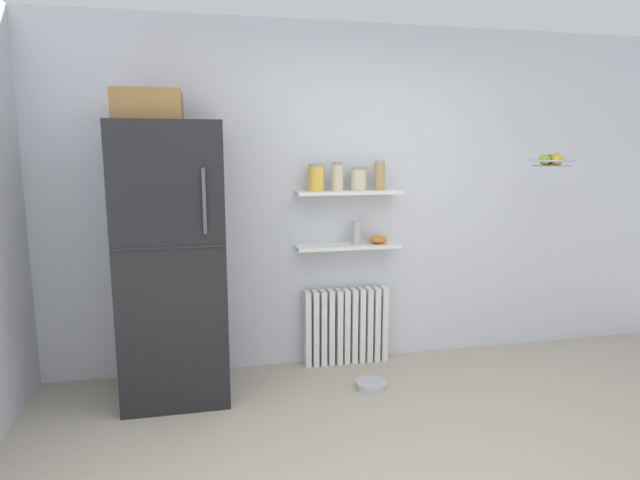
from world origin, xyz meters
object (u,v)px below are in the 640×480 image
at_px(radiator, 346,326).
at_px(vase, 356,233).
at_px(pet_food_bowl, 371,385).
at_px(storage_jar_2, 359,179).
at_px(storage_jar_3, 380,176).
at_px(storage_jar_0, 316,178).
at_px(storage_jar_1, 338,177).
at_px(shelf_bowl, 378,239).
at_px(refrigerator, 172,256).
at_px(hanging_fruit_basket, 552,161).

xyz_separation_m(radiator, vase, (0.07, -0.03, 0.75)).
relative_size(vase, pet_food_bowl, 0.83).
height_order(radiator, vase, vase).
height_order(storage_jar_2, storage_jar_3, storage_jar_3).
bearing_deg(radiator, storage_jar_0, -173.03).
distance_m(radiator, pet_food_bowl, 0.57).
bearing_deg(storage_jar_2, storage_jar_1, -180.00).
bearing_deg(pet_food_bowl, storage_jar_1, 106.19).
xyz_separation_m(storage_jar_3, shelf_bowl, (-0.00, 0.00, -0.49)).
height_order(radiator, pet_food_bowl, radiator).
bearing_deg(storage_jar_0, shelf_bowl, 0.00).
bearing_deg(radiator, refrigerator, -168.39).
relative_size(storage_jar_1, shelf_bowl, 1.52).
height_order(storage_jar_2, hanging_fruit_basket, hanging_fruit_basket).
bearing_deg(refrigerator, storage_jar_1, 11.00).
xyz_separation_m(storage_jar_0, shelf_bowl, (0.49, 0.00, -0.48)).
height_order(storage_jar_2, pet_food_bowl, storage_jar_2).
bearing_deg(storage_jar_2, pet_food_bowl, -93.33).
distance_m(storage_jar_1, pet_food_bowl, 1.53).
relative_size(refrigerator, pet_food_bowl, 9.42).
bearing_deg(hanging_fruit_basket, storage_jar_3, 162.13).
bearing_deg(storage_jar_0, pet_food_bowl, -57.42).
bearing_deg(storage_jar_3, hanging_fruit_basket, -17.87).
relative_size(radiator, storage_jar_3, 2.98).
height_order(storage_jar_0, pet_food_bowl, storage_jar_0).
height_order(storage_jar_0, hanging_fruit_basket, hanging_fruit_basket).
distance_m(storage_jar_2, pet_food_bowl, 1.50).
bearing_deg(storage_jar_2, refrigerator, -170.29).
bearing_deg(storage_jar_1, shelf_bowl, 0.00).
height_order(storage_jar_2, shelf_bowl, storage_jar_2).
relative_size(vase, shelf_bowl, 1.28).
bearing_deg(vase, storage_jar_0, -180.00).
bearing_deg(pet_food_bowl, hanging_fruit_basket, 3.54).
bearing_deg(pet_food_bowl, storage_jar_2, 86.67).
relative_size(storage_jar_0, storage_jar_2, 1.14).
bearing_deg(refrigerator, storage_jar_0, 12.69).
height_order(refrigerator, storage_jar_2, refrigerator).
bearing_deg(refrigerator, radiator, 11.61).
height_order(storage_jar_1, hanging_fruit_basket, hanging_fruit_basket).
bearing_deg(storage_jar_2, storage_jar_0, -180.00).
height_order(radiator, storage_jar_1, storage_jar_1).
xyz_separation_m(radiator, hanging_fruit_basket, (1.44, -0.41, 1.29)).
bearing_deg(radiator, shelf_bowl, -7.01).
distance_m(refrigerator, storage_jar_1, 1.32).
height_order(storage_jar_1, storage_jar_3, storage_jar_3).
distance_m(storage_jar_0, hanging_fruit_basket, 1.73).
distance_m(storage_jar_3, hanging_fruit_basket, 1.26).
bearing_deg(hanging_fruit_basket, storage_jar_0, 167.14).
relative_size(refrigerator, vase, 11.35).
relative_size(storage_jar_3, hanging_fruit_basket, 0.67).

